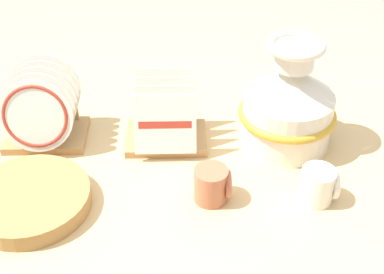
{
  "coord_description": "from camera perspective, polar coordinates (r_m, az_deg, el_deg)",
  "views": [
    {
      "loc": [
        -0.03,
        -1.1,
        1.53
      ],
      "look_at": [
        0.0,
        0.0,
        0.71
      ],
      "focal_mm": 50.0,
      "sensor_mm": 36.0,
      "label": 1
    }
  ],
  "objects": [
    {
      "name": "display_table",
      "position": [
        1.48,
        0.0,
        -5.39
      ],
      "size": [
        1.4,
        0.81,
        0.6
      ],
      "color": "tan",
      "rests_on": "ground_plane"
    },
    {
      "name": "ceramic_vase",
      "position": [
        1.49,
        10.25,
        3.59
      ],
      "size": [
        0.27,
        0.27,
        0.32
      ],
      "color": "silver",
      "rests_on": "display_table"
    },
    {
      "name": "dish_rack_round_plates",
      "position": [
        1.55,
        -15.7,
        2.32
      ],
      "size": [
        0.23,
        0.2,
        0.22
      ],
      "color": "tan",
      "rests_on": "display_table"
    },
    {
      "name": "wicker_charger_stack",
      "position": [
        1.38,
        -16.94,
        -6.39
      ],
      "size": [
        0.3,
        0.3,
        0.04
      ],
      "color": "#AD7F47",
      "rests_on": "display_table"
    },
    {
      "name": "mug_terracotta_glaze",
      "position": [
        1.32,
        2.22,
        -5.09
      ],
      "size": [
        0.09,
        0.09,
        0.09
      ],
      "color": "#B76647",
      "rests_on": "display_table"
    },
    {
      "name": "mug_cream_glaze",
      "position": [
        1.36,
        13.38,
        -5.02
      ],
      "size": [
        0.09,
        0.09,
        0.09
      ],
      "color": "silver",
      "rests_on": "display_table"
    },
    {
      "name": "dish_rack_square_plates",
      "position": [
        1.5,
        -2.79,
        1.37
      ],
      "size": [
        0.23,
        0.19,
        0.19
      ],
      "color": "tan",
      "rests_on": "display_table"
    }
  ]
}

